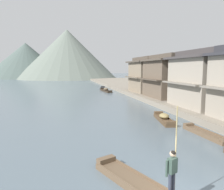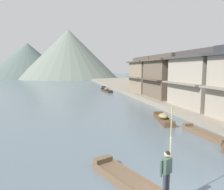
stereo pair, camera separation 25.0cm
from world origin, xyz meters
TOP-DOWN VIEW (x-y plane):
  - riverbank_right at (15.90, 30.00)m, footprint 18.00×110.00m
  - boat_foreground_poled at (-1.31, 1.26)m, footprint 3.09×5.51m
  - boatman_person at (-0.81, 0.14)m, footprint 0.51×0.39m
  - boat_moored_nearest at (5.55, 6.76)m, footprint 1.07×4.17m
  - boat_moored_second at (4.63, 11.22)m, footprint 1.74×4.33m
  - boat_moored_far at (5.14, 43.27)m, footprint 1.81×4.37m
  - boat_midriver_drifting at (4.56, 36.89)m, footprint 1.53×5.64m
  - house_waterfront_second at (10.87, 14.02)m, footprint 6.75×7.32m
  - house_waterfront_tall at (10.59, 22.06)m, footprint 6.17×7.44m
  - house_waterfront_narrow at (10.36, 29.35)m, footprint 5.72×7.50m
  - hill_far_west at (-21.92, 111.61)m, footprint 41.31×41.31m
  - hill_far_centre at (-3.92, 137.38)m, footprint 42.66×42.66m
  - hill_far_east at (-1.31, 100.36)m, footprint 47.62×47.62m

SIDE VIEW (x-z plane):
  - boat_moored_far at x=5.14m, z-range -0.07..0.35m
  - boat_moored_nearest at x=5.55m, z-range -0.07..0.37m
  - boat_foreground_poled at x=-1.31m, z-range -0.09..0.41m
  - boat_midriver_drifting at x=4.56m, z-range -0.13..0.63m
  - boat_moored_second at x=4.63m, z-range -0.11..0.62m
  - riverbank_right at x=15.90m, z-range 0.00..0.62m
  - boatman_person at x=-0.81m, z-range -0.02..3.02m
  - house_waterfront_second at x=10.87m, z-range 0.55..6.69m
  - house_waterfront_tall at x=10.59m, z-range 0.55..6.69m
  - house_waterfront_narrow at x=10.36m, z-range 0.55..6.69m
  - hill_far_west at x=-21.92m, z-range 0.00..17.80m
  - hill_far_centre at x=-3.92m, z-range 0.00..19.88m
  - hill_far_east at x=-1.31m, z-range 0.00..23.38m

